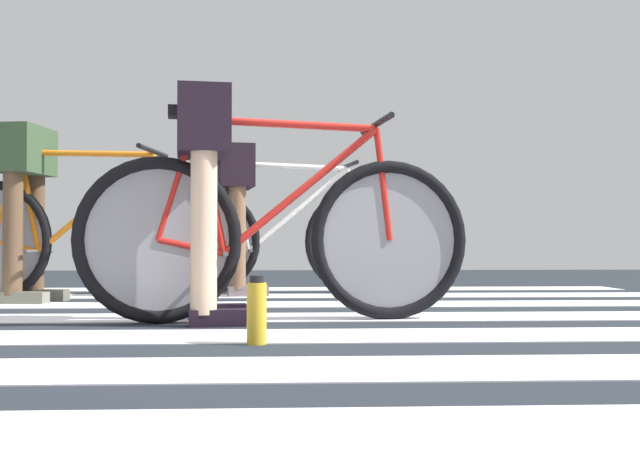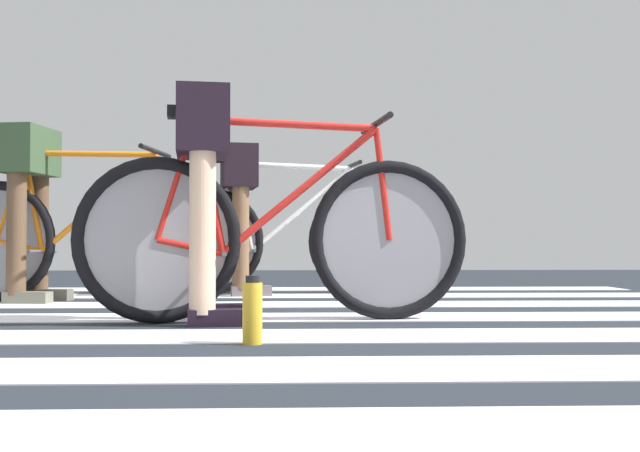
# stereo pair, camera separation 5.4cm
# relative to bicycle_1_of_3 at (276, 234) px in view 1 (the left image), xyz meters

# --- Properties ---
(ground) EXTENTS (18.00, 14.00, 0.02)m
(ground) POSITION_rel_bicycle_1_of_3_xyz_m (-0.13, -0.08, -0.40)
(ground) COLOR #222830
(crosswalk_markings) EXTENTS (5.47, 5.78, 0.00)m
(crosswalk_markings) POSITION_rel_bicycle_1_of_3_xyz_m (-0.13, -0.17, -0.38)
(crosswalk_markings) COLOR white
(crosswalk_markings) RESTS_ON ground
(bicycle_1_of_3) EXTENTS (1.73, 0.52, 0.93)m
(bicycle_1_of_3) POSITION_rel_bicycle_1_of_3_xyz_m (0.00, 0.00, 0.00)
(bicycle_1_of_3) COLOR black
(bicycle_1_of_3) RESTS_ON ground
(cyclist_1_of_3) EXTENTS (0.36, 0.43, 1.00)m
(cyclist_1_of_3) POSITION_rel_bicycle_1_of_3_xyz_m (-0.31, -0.04, 0.26)
(cyclist_1_of_3) COLOR beige
(cyclist_1_of_3) RESTS_ON ground
(bicycle_2_of_3) EXTENTS (1.73, 0.52, 0.93)m
(bicycle_2_of_3) POSITION_rel_bicycle_1_of_3_xyz_m (-1.17, 1.19, 0.00)
(bicycle_2_of_3) COLOR black
(bicycle_2_of_3) RESTS_ON ground
(cyclist_2_of_3) EXTENTS (0.36, 0.44, 1.03)m
(cyclist_2_of_3) POSITION_rel_bicycle_1_of_3_xyz_m (-1.47, 1.23, 0.28)
(cyclist_2_of_3) COLOR brown
(cyclist_2_of_3) RESTS_ON ground
(bicycle_3_of_3) EXTENTS (1.72, 0.54, 0.93)m
(bicycle_3_of_3) POSITION_rel_bicycle_1_of_3_xyz_m (0.03, 1.85, 0.00)
(bicycle_3_of_3) COLOR black
(bicycle_3_of_3) RESTS_ON ground
(cyclist_3_of_3) EXTENTS (0.37, 0.44, 0.99)m
(cyclist_3_of_3) POSITION_rel_bicycle_1_of_3_xyz_m (-0.28, 1.80, 0.26)
(cyclist_3_of_3) COLOR brown
(cyclist_3_of_3) RESTS_ON ground
(water_bottle) EXTENTS (0.07, 0.07, 0.23)m
(water_bottle) POSITION_rel_bicycle_1_of_3_xyz_m (-0.06, -0.77, -0.28)
(water_bottle) COLOR gold
(water_bottle) RESTS_ON ground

